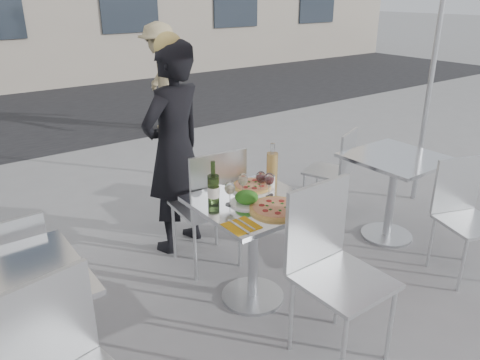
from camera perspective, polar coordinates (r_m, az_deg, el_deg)
ground at (r=3.42m, az=1.53°, el=-14.07°), size 80.00×80.00×0.00m
street_asphalt at (r=9.07m, az=-24.75°, el=7.25°), size 24.00×5.00×0.00m
main_table at (r=3.14m, az=1.63°, el=-6.10°), size 0.72×0.72×0.75m
side_table_left at (r=2.64m, az=-26.00°, el=-14.69°), size 0.72×0.72×0.75m
side_table_right at (r=4.15m, az=18.21°, el=0.03°), size 0.72×0.72×0.75m
chair_far at (r=3.47m, az=-3.50°, el=-2.46°), size 0.48×0.50×0.98m
chair_near at (r=2.74m, az=11.01°, el=-9.34°), size 0.47×0.49×1.03m
side_chair_lfar at (r=3.12m, az=-25.93°, el=-9.52°), size 0.40×0.41×0.85m
side_chair_rfar at (r=4.49m, az=11.68°, el=1.79°), size 0.50×0.50×0.83m
side_chair_rnear at (r=3.85m, az=25.61°, el=-3.11°), size 0.52×0.52×0.88m
woman_diner at (r=3.75m, az=-8.03°, el=3.66°), size 0.72×0.58×1.70m
pedestrian_b at (r=7.28m, az=-9.62°, el=12.21°), size 0.87×1.17×1.61m
pizza_near at (r=2.93m, az=4.46°, el=-3.45°), size 0.34×0.34×0.02m
pizza_far at (r=3.23m, az=1.50°, el=-0.81°), size 0.31×0.31×0.03m
salad_plate at (r=2.99m, az=0.82°, el=-2.26°), size 0.22×0.22×0.09m
wine_bottle at (r=2.95m, az=-3.26°, el=-1.03°), size 0.07×0.07×0.29m
carafe at (r=3.30m, az=3.94°, el=1.61°), size 0.08×0.08×0.29m
sugar_shaker at (r=3.22m, az=3.70°, el=-0.16°), size 0.06×0.06×0.11m
wineglass_white_a at (r=2.95m, az=-1.25°, el=-1.09°), size 0.07×0.07×0.16m
wineglass_white_b at (r=3.08m, az=0.35°, el=-0.05°), size 0.07×0.07×0.16m
wineglass_red_a at (r=3.12m, az=2.57°, el=0.25°), size 0.07×0.07×0.16m
wineglass_red_b at (r=3.10m, az=3.57°, el=0.03°), size 0.07×0.07×0.16m
napkin_left at (r=2.73m, az=0.16°, el=-5.59°), size 0.18×0.20×0.01m
napkin_right at (r=3.04m, az=8.62°, el=-2.85°), size 0.21×0.21×0.01m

